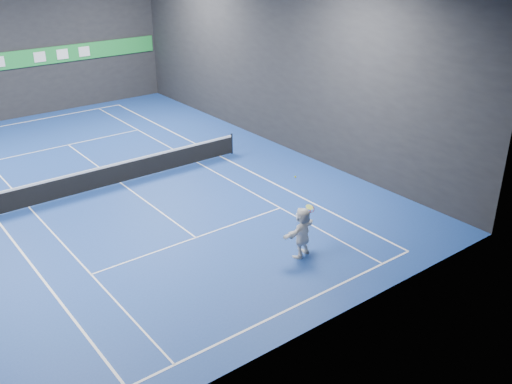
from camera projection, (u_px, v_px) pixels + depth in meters
ground at (121, 183)px, 25.88m from camera, size 26.00×26.00×0.00m
wall_back at (16, 42)px, 33.36m from camera, size 18.00×0.10×9.00m
wall_front at (325, 184)px, 14.64m from camera, size 18.00×0.10×9.00m
wall_right at (275, 59)px, 28.99m from camera, size 0.10×26.00×9.00m
baseline_near at (292, 308)px, 17.32m from camera, size 10.98×0.08×0.01m
baseline_far at (34, 120)px, 34.44m from camera, size 10.98×0.08×0.01m
sideline_doubles_right at (221, 156)px, 28.92m from camera, size 0.08×23.78×0.01m
sideline_singles_left at (29, 207)px, 23.60m from camera, size 0.06×23.78×0.01m
sideline_singles_right at (197, 163)px, 28.15m from camera, size 0.06×23.78×0.01m
service_line_near at (196, 238)px, 21.27m from camera, size 8.23×0.06×0.01m
service_line_far at (68, 145)px, 30.48m from camera, size 8.23×0.06×0.01m
center_service_line at (121, 183)px, 25.88m from camera, size 0.06×12.80×0.01m
player at (302, 232)px, 19.75m from camera, size 1.80×0.99×1.85m
tennis_ball at (295, 177)px, 18.58m from camera, size 0.07×0.07×0.07m
tennis_net at (120, 172)px, 25.65m from camera, size 12.50×0.10×1.07m
sponsor_banner at (19, 59)px, 33.73m from camera, size 17.64×0.11×1.00m
tennis_racket at (310, 209)px, 19.68m from camera, size 0.43×0.33×0.49m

